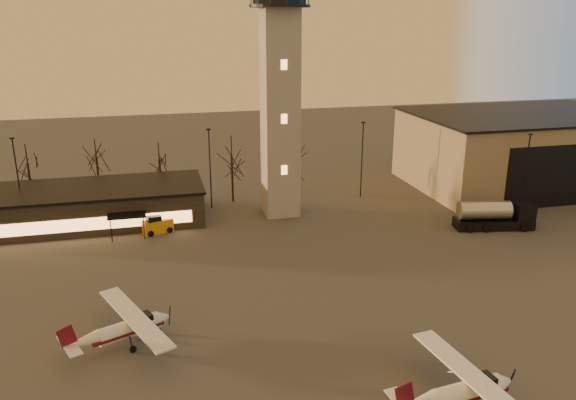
{
  "coord_description": "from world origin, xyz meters",
  "views": [
    {
      "loc": [
        -14.83,
        -33.57,
        22.89
      ],
      "look_at": [
        -3.27,
        13.0,
        7.29
      ],
      "focal_mm": 35.0,
      "sensor_mm": 36.0,
      "label": 1
    }
  ],
  "objects": [
    {
      "name": "hangar",
      "position": [
        36.0,
        33.98,
        5.15
      ],
      "size": [
        30.6,
        20.6,
        10.3
      ],
      "color": "#938360",
      "rests_on": "ground"
    },
    {
      "name": "terminal",
      "position": [
        -21.99,
        31.98,
        2.16
      ],
      "size": [
        25.4,
        12.2,
        4.3
      ],
      "color": "black",
      "rests_on": "ground"
    },
    {
      "name": "service_cart",
      "position": [
        -14.95,
        26.98,
        0.79
      ],
      "size": [
        3.63,
        2.86,
        2.06
      ],
      "rotation": [
        0.0,
        0.0,
        0.32
      ],
      "color": "orange",
      "rests_on": "ground"
    },
    {
      "name": "fuel_truck",
      "position": [
        22.38,
        19.06,
        1.28
      ],
      "size": [
        9.07,
        4.25,
        3.24
      ],
      "rotation": [
        0.0,
        0.0,
        -0.2
      ],
      "color": "black",
      "rests_on": "ground"
    },
    {
      "name": "ground",
      "position": [
        0.0,
        0.0,
        0.0
      ],
      "size": [
        220.0,
        220.0,
        0.0
      ],
      "primitive_type": "plane",
      "color": "#43403E",
      "rests_on": "ground"
    },
    {
      "name": "cessna_rear",
      "position": [
        -17.31,
        4.33,
        1.03
      ],
      "size": [
        8.75,
        10.57,
        3.0
      ],
      "rotation": [
        0.0,
        0.0,
        0.4
      ],
      "color": "silver",
      "rests_on": "ground"
    },
    {
      "name": "light_poles",
      "position": [
        0.5,
        31.0,
        5.41
      ],
      "size": [
        58.5,
        12.25,
        10.14
      ],
      "color": "black",
      "rests_on": "ground"
    },
    {
      "name": "control_tower",
      "position": [
        0.0,
        30.0,
        16.33
      ],
      "size": [
        6.8,
        6.8,
        32.6
      ],
      "color": "gray",
      "rests_on": "ground"
    },
    {
      "name": "cessna_front",
      "position": [
        2.8,
        -8.28,
        1.06
      ],
      "size": [
        8.98,
        11.33,
        3.11
      ],
      "rotation": [
        0.0,
        0.0,
        0.12
      ],
      "color": "white",
      "rests_on": "ground"
    },
    {
      "name": "tree_row",
      "position": [
        -13.7,
        39.16,
        5.94
      ],
      "size": [
        37.2,
        9.2,
        8.8
      ],
      "color": "black",
      "rests_on": "ground"
    }
  ]
}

